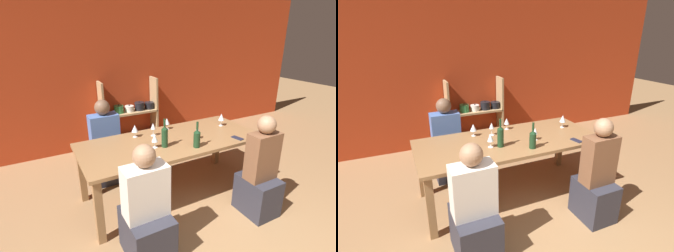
{
  "view_description": "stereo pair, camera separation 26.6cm",
  "coord_description": "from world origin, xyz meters",
  "views": [
    {
      "loc": [
        -1.34,
        -0.72,
        2.06
      ],
      "look_at": [
        0.14,
        1.98,
        0.92
      ],
      "focal_mm": 28.0,
      "sensor_mm": 36.0,
      "label": 1
    },
    {
      "loc": [
        -1.1,
        -0.84,
        2.06
      ],
      "look_at": [
        0.14,
        1.98,
        0.92
      ],
      "focal_mm": 28.0,
      "sensor_mm": 36.0,
      "label": 2
    }
  ],
  "objects": [
    {
      "name": "wine_glass_red_b",
      "position": [
        -0.15,
        1.77,
        0.89
      ],
      "size": [
        0.07,
        0.07,
        0.17
      ],
      "color": "white",
      "rests_on": "dining_table"
    },
    {
      "name": "wine_bottle_dark",
      "position": [
        0.28,
        1.56,
        0.89
      ],
      "size": [
        0.08,
        0.08,
        0.31
      ],
      "color": "#19381E",
      "rests_on": "dining_table"
    },
    {
      "name": "wine_glass_empty_c",
      "position": [
        -0.01,
        2.11,
        0.9
      ],
      "size": [
        0.07,
        0.07,
        0.17
      ],
      "color": "white",
      "rests_on": "dining_table"
    },
    {
      "name": "wall_back_red",
      "position": [
        0.0,
        3.83,
        1.35
      ],
      "size": [
        8.8,
        0.06,
        2.7
      ],
      "color": "#B23819",
      "rests_on": "ground_plane"
    },
    {
      "name": "shelf_unit",
      "position": [
        0.26,
        3.63,
        0.43
      ],
      "size": [
        1.04,
        0.3,
        1.24
      ],
      "color": "tan",
      "rests_on": "ground_plane"
    },
    {
      "name": "wine_glass_empty_b",
      "position": [
        1.0,
        1.99,
        0.9
      ],
      "size": [
        0.08,
        0.08,
        0.18
      ],
      "color": "white",
      "rests_on": "dining_table"
    },
    {
      "name": "wine_bottle_green",
      "position": [
        -0.04,
        1.74,
        0.91
      ],
      "size": [
        0.08,
        0.08,
        0.34
      ],
      "color": "#19381E",
      "rests_on": "dining_table"
    },
    {
      "name": "person_far_a",
      "position": [
        -0.5,
        2.66,
        0.43
      ],
      "size": [
        0.39,
        0.49,
        1.18
      ],
      "rotation": [
        0.0,
        0.0,
        3.14
      ],
      "color": "#2D2D38",
      "rests_on": "ground_plane"
    },
    {
      "name": "person_near_b",
      "position": [
        -0.57,
        1.11,
        0.42
      ],
      "size": [
        0.4,
        0.5,
        1.16
      ],
      "color": "#2D2D38",
      "rests_on": "ground_plane"
    },
    {
      "name": "person_near_a",
      "position": [
        0.84,
        1.07,
        0.45
      ],
      "size": [
        0.36,
        0.44,
        1.21
      ],
      "color": "#2D2D38",
      "rests_on": "ground_plane"
    },
    {
      "name": "wine_glass_white_a",
      "position": [
        -0.23,
        2.18,
        0.88
      ],
      "size": [
        0.08,
        0.08,
        0.16
      ],
      "color": "white",
      "rests_on": "dining_table"
    },
    {
      "name": "dining_table",
      "position": [
        0.14,
        1.88,
        0.68
      ],
      "size": [
        2.26,
        0.97,
        0.77
      ],
      "color": "olive",
      "rests_on": "ground_plane"
    },
    {
      "name": "wine_glass_red_a",
      "position": [
        0.26,
        2.23,
        0.88
      ],
      "size": [
        0.07,
        0.07,
        0.16
      ],
      "color": "white",
      "rests_on": "dining_table"
    },
    {
      "name": "cell_phone",
      "position": [
        0.88,
        1.52,
        0.78
      ],
      "size": [
        0.1,
        0.16,
        0.01
      ],
      "color": "#1E2338",
      "rests_on": "dining_table"
    },
    {
      "name": "wine_glass_empty_a",
      "position": [
        0.43,
        1.75,
        0.88
      ],
      "size": [
        0.07,
        0.07,
        0.16
      ],
      "color": "white",
      "rests_on": "dining_table"
    }
  ]
}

